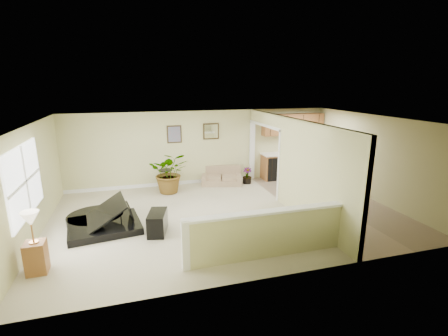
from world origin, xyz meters
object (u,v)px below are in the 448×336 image
object	(u,v)px
lamp_stand	(35,247)
piano_bench	(158,223)
small_plant	(247,177)
piano	(101,202)
palm_plant	(170,173)
accent_table	(166,177)
loveseat	(221,175)

from	to	relation	value
lamp_stand	piano_bench	bearing A→B (deg)	24.90
small_plant	piano	bearing A→B (deg)	-152.64
lamp_stand	palm_plant	bearing A→B (deg)	53.11
accent_table	small_plant	world-z (taller)	accent_table
piano	lamp_stand	world-z (taller)	piano
piano_bench	loveseat	world-z (taller)	loveseat
piano	piano_bench	bearing A→B (deg)	-37.25
piano	lamp_stand	distance (m)	2.03
piano	loveseat	size ratio (longest dim) A/B	1.34
piano_bench	small_plant	size ratio (longest dim) A/B	1.35
lamp_stand	small_plant	bearing A→B (deg)	36.34
piano_bench	lamp_stand	distance (m)	2.51
accent_table	palm_plant	distance (m)	0.49
small_plant	palm_plant	bearing A→B (deg)	-175.00
piano	loveseat	world-z (taller)	piano
palm_plant	accent_table	bearing A→B (deg)	102.86
loveseat	palm_plant	bearing A→B (deg)	-149.74
piano_bench	palm_plant	size ratio (longest dim) A/B	0.55
accent_table	palm_plant	bearing A→B (deg)	-77.14
piano	piano_bench	distance (m)	1.48
small_plant	lamp_stand	world-z (taller)	lamp_stand
palm_plant	small_plant	bearing A→B (deg)	5.00
accent_table	lamp_stand	world-z (taller)	lamp_stand
accent_table	lamp_stand	bearing A→B (deg)	-123.23
accent_table	piano_bench	bearing A→B (deg)	-99.58
palm_plant	small_plant	xyz separation A→B (m)	(2.68, 0.23, -0.41)
palm_plant	loveseat	bearing A→B (deg)	14.34
piano_bench	loveseat	xyz separation A→B (m)	(2.46, 3.29, 0.04)
piano_bench	palm_plant	world-z (taller)	palm_plant
loveseat	small_plant	distance (m)	0.90
piano	palm_plant	xyz separation A→B (m)	(1.89, 2.13, 0.01)
small_plant	lamp_stand	distance (m)	6.95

